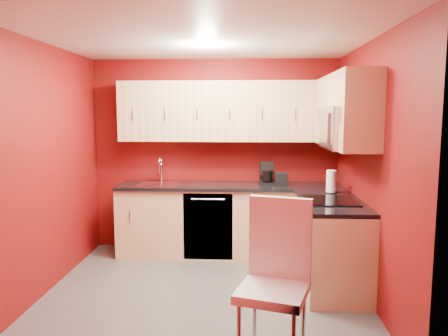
# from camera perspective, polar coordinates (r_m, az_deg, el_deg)

# --- Properties ---
(floor) EXTENTS (3.20, 3.20, 0.00)m
(floor) POSITION_cam_1_polar(r_m,az_deg,el_deg) (4.62, -2.47, -15.81)
(floor) COLOR #4C4947
(floor) RESTS_ON ground
(ceiling) EXTENTS (3.20, 3.20, 0.00)m
(ceiling) POSITION_cam_1_polar(r_m,az_deg,el_deg) (4.31, -2.66, 16.46)
(ceiling) COLOR white
(ceiling) RESTS_ON wall_back
(wall_back) EXTENTS (3.20, 0.00, 3.20)m
(wall_back) POSITION_cam_1_polar(r_m,az_deg,el_deg) (5.78, -1.14, 1.68)
(wall_back) COLOR #690A0C
(wall_back) RESTS_ON floor
(wall_front) EXTENTS (3.20, 0.00, 3.20)m
(wall_front) POSITION_cam_1_polar(r_m,az_deg,el_deg) (2.82, -5.49, -4.20)
(wall_front) COLOR #690A0C
(wall_front) RESTS_ON floor
(wall_left) EXTENTS (0.00, 3.00, 3.00)m
(wall_left) POSITION_cam_1_polar(r_m,az_deg,el_deg) (4.72, -22.28, -0.10)
(wall_left) COLOR #690A0C
(wall_left) RESTS_ON floor
(wall_right) EXTENTS (0.00, 3.00, 3.00)m
(wall_right) POSITION_cam_1_polar(r_m,az_deg,el_deg) (4.43, 18.49, -0.38)
(wall_right) COLOR #690A0C
(wall_right) RESTS_ON floor
(base_cabinets_back) EXTENTS (2.80, 0.60, 0.87)m
(base_cabinets_back) POSITION_cam_1_polar(r_m,az_deg,el_deg) (5.61, 0.71, -6.95)
(base_cabinets_back) COLOR tan
(base_cabinets_back) RESTS_ON floor
(base_cabinets_right) EXTENTS (0.60, 1.30, 0.87)m
(base_cabinets_right) POSITION_cam_1_polar(r_m,az_deg,el_deg) (4.77, 13.76, -9.70)
(base_cabinets_right) COLOR tan
(base_cabinets_right) RESTS_ON floor
(countertop_back) EXTENTS (2.80, 0.63, 0.04)m
(countertop_back) POSITION_cam_1_polar(r_m,az_deg,el_deg) (5.50, 0.72, -2.38)
(countertop_back) COLOR black
(countertop_back) RESTS_ON base_cabinets_back
(countertop_right) EXTENTS (0.63, 1.27, 0.04)m
(countertop_right) POSITION_cam_1_polar(r_m,az_deg,el_deg) (4.65, 13.78, -4.38)
(countertop_right) COLOR black
(countertop_right) RESTS_ON base_cabinets_right
(upper_cabinets_back) EXTENTS (2.80, 0.35, 0.75)m
(upper_cabinets_back) POSITION_cam_1_polar(r_m,az_deg,el_deg) (5.56, 0.79, 7.40)
(upper_cabinets_back) COLOR tan
(upper_cabinets_back) RESTS_ON wall_back
(upper_cabinets_right) EXTENTS (0.35, 1.55, 0.75)m
(upper_cabinets_right) POSITION_cam_1_polar(r_m,az_deg,el_deg) (4.79, 15.34, 7.92)
(upper_cabinets_right) COLOR tan
(upper_cabinets_right) RESTS_ON wall_right
(microwave) EXTENTS (0.42, 0.76, 0.42)m
(microwave) POSITION_cam_1_polar(r_m,az_deg,el_deg) (4.54, 15.51, 5.10)
(microwave) COLOR silver
(microwave) RESTS_ON upper_cabinets_right
(cooktop) EXTENTS (0.50, 0.55, 0.01)m
(cooktop) POSITION_cam_1_polar(r_m,az_deg,el_deg) (4.61, 13.81, -4.16)
(cooktop) COLOR black
(cooktop) RESTS_ON countertop_right
(sink) EXTENTS (0.52, 0.42, 0.35)m
(sink) POSITION_cam_1_polar(r_m,az_deg,el_deg) (5.62, -8.49, -1.70)
(sink) COLOR silver
(sink) RESTS_ON countertop_back
(dishwasher_front) EXTENTS (0.60, 0.02, 0.82)m
(dishwasher_front) POSITION_cam_1_polar(r_m,az_deg,el_deg) (5.34, -2.11, -7.67)
(dishwasher_front) COLOR black
(dishwasher_front) RESTS_ON base_cabinets_back
(downlight) EXTENTS (0.20, 0.20, 0.01)m
(downlight) POSITION_cam_1_polar(r_m,az_deg,el_deg) (4.60, -2.28, 15.68)
(downlight) COLOR white
(downlight) RESTS_ON ceiling
(coffee_maker) EXTENTS (0.21, 0.25, 0.28)m
(coffee_maker) POSITION_cam_1_polar(r_m,az_deg,el_deg) (5.52, 5.71, -0.71)
(coffee_maker) COLOR black
(coffee_maker) RESTS_ON countertop_back
(napkin_holder) EXTENTS (0.15, 0.15, 0.16)m
(napkin_holder) POSITION_cam_1_polar(r_m,az_deg,el_deg) (5.45, 7.48, -1.46)
(napkin_holder) COLOR black
(napkin_holder) RESTS_ON countertop_back
(paper_towel) EXTENTS (0.16, 0.16, 0.26)m
(paper_towel) POSITION_cam_1_polar(r_m,az_deg,el_deg) (5.06, 13.83, -1.74)
(paper_towel) COLOR white
(paper_towel) RESTS_ON countertop_right
(dining_chair) EXTENTS (0.60, 0.61, 1.18)m
(dining_chair) POSITION_cam_1_polar(r_m,az_deg,el_deg) (3.28, 6.41, -14.65)
(dining_chair) COLOR silver
(dining_chair) RESTS_ON floor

